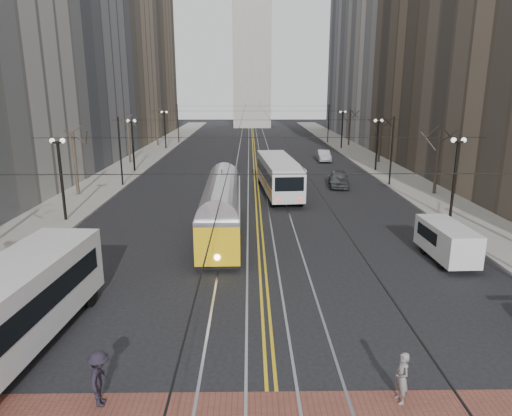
{
  "coord_description": "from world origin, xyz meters",
  "views": [
    {
      "loc": [
        -0.66,
        -13.21,
        9.09
      ],
      "look_at": [
        -0.33,
        10.09,
        3.0
      ],
      "focal_mm": 32.0,
      "sensor_mm": 36.0,
      "label": 1
    }
  ],
  "objects_px": {
    "streetcar": "(222,214)",
    "rear_bus": "(278,176)",
    "cargo_van": "(446,243)",
    "sedan_silver": "(324,156)",
    "pedestrian_b": "(402,378)",
    "sedan_grey": "(339,179)",
    "pedestrian_d": "(100,378)"
  },
  "relations": [
    {
      "from": "streetcar",
      "to": "rear_bus",
      "type": "distance_m",
      "value": 12.83
    },
    {
      "from": "rear_bus",
      "to": "cargo_van",
      "type": "relative_size",
      "value": 2.62
    },
    {
      "from": "sedan_silver",
      "to": "pedestrian_b",
      "type": "xyz_separation_m",
      "value": [
        -5.12,
        -47.1,
        0.1
      ]
    },
    {
      "from": "sedan_silver",
      "to": "pedestrian_b",
      "type": "relative_size",
      "value": 2.69
    },
    {
      "from": "cargo_van",
      "to": "pedestrian_b",
      "type": "height_order",
      "value": "cargo_van"
    },
    {
      "from": "streetcar",
      "to": "rear_bus",
      "type": "bearing_deg",
      "value": 69.08
    },
    {
      "from": "rear_bus",
      "to": "streetcar",
      "type": "bearing_deg",
      "value": -114.22
    },
    {
      "from": "streetcar",
      "to": "pedestrian_b",
      "type": "distance_m",
      "value": 17.26
    },
    {
      "from": "rear_bus",
      "to": "sedan_grey",
      "type": "xyz_separation_m",
      "value": [
        6.0,
        2.99,
        -0.79
      ]
    },
    {
      "from": "sedan_grey",
      "to": "sedan_silver",
      "type": "distance_m",
      "value": 15.99
    },
    {
      "from": "cargo_van",
      "to": "sedan_silver",
      "type": "bearing_deg",
      "value": 89.8
    },
    {
      "from": "streetcar",
      "to": "rear_bus",
      "type": "height_order",
      "value": "rear_bus"
    },
    {
      "from": "pedestrian_d",
      "to": "sedan_silver",
      "type": "bearing_deg",
      "value": -19.41
    },
    {
      "from": "rear_bus",
      "to": "cargo_van",
      "type": "bearing_deg",
      "value": -68.46
    },
    {
      "from": "streetcar",
      "to": "pedestrian_b",
      "type": "relative_size",
      "value": 7.77
    },
    {
      "from": "streetcar",
      "to": "cargo_van",
      "type": "relative_size",
      "value": 2.72
    },
    {
      "from": "cargo_van",
      "to": "sedan_silver",
      "type": "xyz_separation_m",
      "value": [
        -1.05,
        35.55,
        -0.3
      ]
    },
    {
      "from": "streetcar",
      "to": "cargo_van",
      "type": "distance_m",
      "value": 13.24
    },
    {
      "from": "streetcar",
      "to": "pedestrian_d",
      "type": "relative_size",
      "value": 7.2
    },
    {
      "from": "rear_bus",
      "to": "pedestrian_b",
      "type": "bearing_deg",
      "value": -90.56
    },
    {
      "from": "sedan_grey",
      "to": "sedan_silver",
      "type": "bearing_deg",
      "value": 93.58
    },
    {
      "from": "sedan_grey",
      "to": "pedestrian_b",
      "type": "bearing_deg",
      "value": -90.02
    },
    {
      "from": "streetcar",
      "to": "cargo_van",
      "type": "height_order",
      "value": "streetcar"
    },
    {
      "from": "sedan_silver",
      "to": "pedestrian_b",
      "type": "distance_m",
      "value": 47.38
    },
    {
      "from": "streetcar",
      "to": "sedan_grey",
      "type": "distance_m",
      "value": 18.28
    },
    {
      "from": "pedestrian_d",
      "to": "sedan_grey",
      "type": "bearing_deg",
      "value": -25.42
    },
    {
      "from": "rear_bus",
      "to": "pedestrian_b",
      "type": "distance_m",
      "value": 28.22
    },
    {
      "from": "sedan_grey",
      "to": "pedestrian_d",
      "type": "relative_size",
      "value": 2.62
    },
    {
      "from": "sedan_grey",
      "to": "rear_bus",
      "type": "bearing_deg",
      "value": -146.08
    },
    {
      "from": "sedan_silver",
      "to": "pedestrian_d",
      "type": "height_order",
      "value": "pedestrian_d"
    },
    {
      "from": "cargo_van",
      "to": "sedan_grey",
      "type": "height_order",
      "value": "cargo_van"
    },
    {
      "from": "rear_bus",
      "to": "sedan_silver",
      "type": "bearing_deg",
      "value": 65.03
    }
  ]
}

